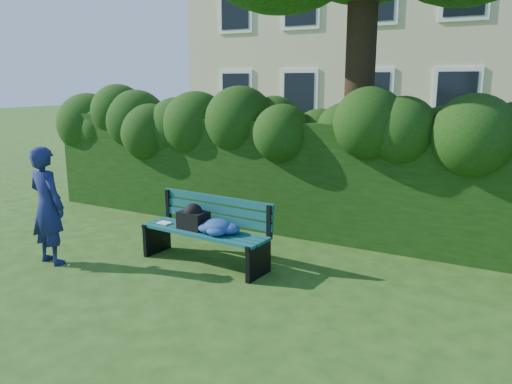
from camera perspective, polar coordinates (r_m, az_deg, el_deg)
The scene contains 4 objects.
ground at distance 6.49m, azimuth -2.61°, elevation -9.23°, with size 80.00×80.00×0.00m, color #254A16.
hedge at distance 8.12m, azimuth 5.49°, elevation 1.79°, with size 10.00×1.00×1.80m.
park_bench at distance 6.69m, azimuth -5.59°, elevation -4.09°, with size 1.85×0.68×0.89m.
man_reading at distance 7.16m, azimuth -22.75°, elevation -1.46°, with size 0.58×0.38×1.59m, color navy.
Camera 1 is at (3.18, -5.12, 2.40)m, focal length 35.00 mm.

